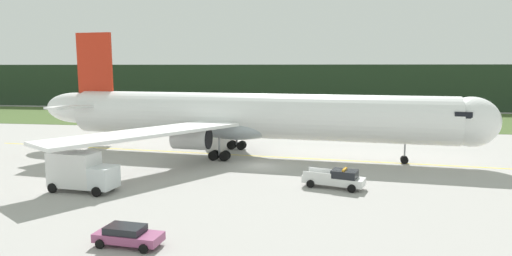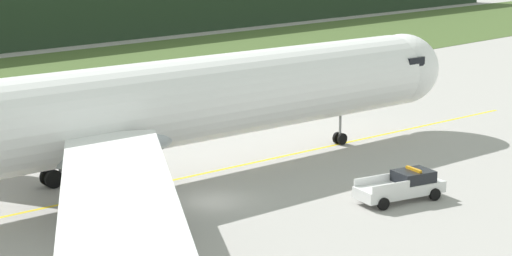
# 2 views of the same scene
# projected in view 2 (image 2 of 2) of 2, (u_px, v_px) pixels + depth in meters

# --- Properties ---
(ground) EXTENTS (320.00, 320.00, 0.00)m
(ground) POSITION_uv_depth(u_px,v_px,m) (211.00, 201.00, 52.51)
(ground) COLOR #A3A09C
(taxiway_centerline_main) EXTENTS (77.10, 7.62, 0.01)m
(taxiway_centerline_main) POSITION_uv_depth(u_px,v_px,m) (137.00, 188.00, 55.24)
(taxiway_centerline_main) COLOR yellow
(taxiway_centerline_main) RESTS_ON ground
(airliner) EXTENTS (59.11, 46.46, 15.97)m
(airliner) POSITION_uv_depth(u_px,v_px,m) (127.00, 112.00, 53.76)
(airliner) COLOR white
(airliner) RESTS_ON ground
(ops_pickup_truck) EXTENTS (6.04, 3.44, 1.94)m
(ops_pickup_truck) POSITION_uv_depth(u_px,v_px,m) (403.00, 186.00, 52.54)
(ops_pickup_truck) COLOR silver
(ops_pickup_truck) RESTS_ON ground
(apron_cone) EXTENTS (0.46, 0.46, 0.58)m
(apron_cone) POSITION_uv_depth(u_px,v_px,m) (358.00, 184.00, 55.11)
(apron_cone) COLOR black
(apron_cone) RESTS_ON ground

